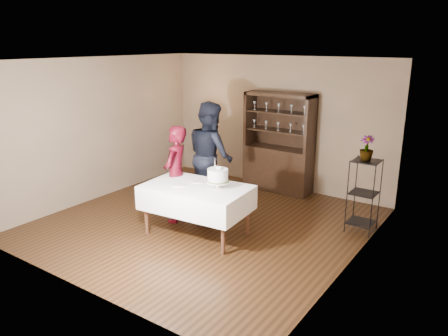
{
  "coord_description": "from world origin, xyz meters",
  "views": [
    {
      "loc": [
        4.16,
        -5.46,
        2.98
      ],
      "look_at": [
        0.33,
        0.1,
        1.01
      ],
      "focal_mm": 35.0,
      "sensor_mm": 36.0,
      "label": 1
    }
  ],
  "objects_px": {
    "cake_table": "(197,198)",
    "man": "(211,155)",
    "china_hutch": "(278,159)",
    "plant_etagere": "(364,193)",
    "potted_plant": "(367,148)",
    "woman": "(176,174)",
    "cake": "(218,176)"
  },
  "relations": [
    {
      "from": "china_hutch",
      "to": "cake",
      "type": "bearing_deg",
      "value": -83.2
    },
    {
      "from": "man",
      "to": "cake",
      "type": "xyz_separation_m",
      "value": [
        0.89,
        -1.03,
        0.03
      ]
    },
    {
      "from": "man",
      "to": "cake_table",
      "type": "bearing_deg",
      "value": 147.93
    },
    {
      "from": "man",
      "to": "potted_plant",
      "type": "distance_m",
      "value": 2.72
    },
    {
      "from": "cake_table",
      "to": "china_hutch",
      "type": "bearing_deg",
      "value": 89.45
    },
    {
      "from": "cake_table",
      "to": "man",
      "type": "distance_m",
      "value": 1.32
    },
    {
      "from": "cake_table",
      "to": "woman",
      "type": "height_order",
      "value": "woman"
    },
    {
      "from": "plant_etagere",
      "to": "man",
      "type": "relative_size",
      "value": 0.61
    },
    {
      "from": "china_hutch",
      "to": "cake_table",
      "type": "relative_size",
      "value": 1.18
    },
    {
      "from": "china_hutch",
      "to": "potted_plant",
      "type": "height_order",
      "value": "china_hutch"
    },
    {
      "from": "cake_table",
      "to": "man",
      "type": "relative_size",
      "value": 0.87
    },
    {
      "from": "china_hutch",
      "to": "cake",
      "type": "relative_size",
      "value": 4.14
    },
    {
      "from": "cake_table",
      "to": "cake",
      "type": "xyz_separation_m",
      "value": [
        0.33,
        0.11,
        0.38
      ]
    },
    {
      "from": "plant_etagere",
      "to": "china_hutch",
      "type": "bearing_deg",
      "value": 153.17
    },
    {
      "from": "plant_etagere",
      "to": "cake_table",
      "type": "relative_size",
      "value": 0.71
    },
    {
      "from": "china_hutch",
      "to": "cake",
      "type": "distance_m",
      "value": 2.61
    },
    {
      "from": "potted_plant",
      "to": "woman",
      "type": "bearing_deg",
      "value": -153.51
    },
    {
      "from": "china_hutch",
      "to": "potted_plant",
      "type": "distance_m",
      "value": 2.41
    },
    {
      "from": "china_hutch",
      "to": "woman",
      "type": "relative_size",
      "value": 1.21
    },
    {
      "from": "cake",
      "to": "potted_plant",
      "type": "bearing_deg",
      "value": 41.19
    },
    {
      "from": "china_hutch",
      "to": "plant_etagere",
      "type": "distance_m",
      "value": 2.33
    },
    {
      "from": "woman",
      "to": "man",
      "type": "bearing_deg",
      "value": 157.16
    },
    {
      "from": "cake_table",
      "to": "potted_plant",
      "type": "height_order",
      "value": "potted_plant"
    },
    {
      "from": "cake_table",
      "to": "woman",
      "type": "xyz_separation_m",
      "value": [
        -0.65,
        0.28,
        0.2
      ]
    },
    {
      "from": "plant_etagere",
      "to": "potted_plant",
      "type": "height_order",
      "value": "potted_plant"
    },
    {
      "from": "china_hutch",
      "to": "cake_table",
      "type": "distance_m",
      "value": 2.68
    },
    {
      "from": "man",
      "to": "potted_plant",
      "type": "height_order",
      "value": "man"
    },
    {
      "from": "woman",
      "to": "potted_plant",
      "type": "height_order",
      "value": "woman"
    },
    {
      "from": "woman",
      "to": "cake",
      "type": "height_order",
      "value": "woman"
    },
    {
      "from": "woman",
      "to": "man",
      "type": "height_order",
      "value": "man"
    },
    {
      "from": "plant_etagere",
      "to": "cake",
      "type": "distance_m",
      "value": 2.36
    },
    {
      "from": "man",
      "to": "cake",
      "type": "bearing_deg",
      "value": 162.54
    }
  ]
}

